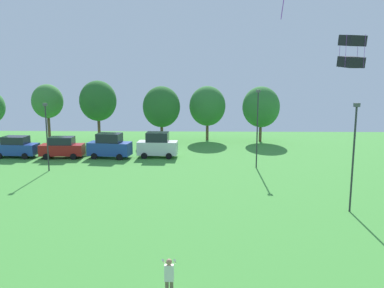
# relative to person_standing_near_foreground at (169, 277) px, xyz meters

# --- Properties ---
(person_standing_near_foreground) EXTENTS (0.52, 0.52, 1.80)m
(person_standing_near_foreground) POSITION_rel_person_standing_near_foreground_xyz_m (0.00, 0.00, 0.00)
(person_standing_near_foreground) COLOR brown
(person_standing_near_foreground) RESTS_ON ground
(kite_flying_2) EXTENTS (1.61, 1.65, 2.14)m
(kite_flying_2) POSITION_rel_person_standing_near_foreground_xyz_m (10.85, 12.51, 9.04)
(kite_flying_2) COLOR black
(parked_car_leftmost) EXTENTS (4.53, 2.23, 2.22)m
(parked_car_leftmost) POSITION_rel_person_standing_near_foreground_xyz_m (-18.12, 26.89, 0.09)
(parked_car_leftmost) COLOR #234299
(parked_car_leftmost) RESTS_ON ground
(parked_car_second_from_left) EXTENTS (4.46, 2.10, 2.22)m
(parked_car_second_from_left) POSITION_rel_person_standing_near_foreground_xyz_m (-13.19, 26.66, 0.08)
(parked_car_second_from_left) COLOR maroon
(parked_car_second_from_left) RESTS_ON ground
(parked_car_third_from_left) EXTENTS (4.56, 2.49, 2.58)m
(parked_car_third_from_left) POSITION_rel_person_standing_near_foreground_xyz_m (-8.26, 26.79, 0.24)
(parked_car_third_from_left) COLOR #234299
(parked_car_third_from_left) RESTS_ON ground
(parked_car_rightmost_in_row) EXTENTS (4.17, 2.13, 2.64)m
(parked_car_rightmost_in_row) POSITION_rel_person_standing_near_foreground_xyz_m (-3.33, 27.24, 0.26)
(parked_car_rightmost_in_row) COLOR silver
(parked_car_rightmost_in_row) RESTS_ON ground
(light_post_0) EXTENTS (0.36, 0.20, 6.09)m
(light_post_0) POSITION_rel_person_standing_near_foreground_xyz_m (-12.50, 21.01, 2.43)
(light_post_0) COLOR #2D2D33
(light_post_0) RESTS_ON ground
(light_post_1) EXTENTS (0.36, 0.20, 6.89)m
(light_post_1) POSITION_rel_person_standing_near_foreground_xyz_m (10.67, 10.57, 2.84)
(light_post_1) COLOR #2D2D33
(light_post_1) RESTS_ON ground
(light_post_2) EXTENTS (0.36, 0.20, 7.21)m
(light_post_2) POSITION_rel_person_standing_near_foreground_xyz_m (6.35, 22.62, 3.00)
(light_post_2) COLOR #2D2D33
(light_post_2) RESTS_ON ground
(treeline_tree_1) EXTENTS (3.89, 3.89, 7.34)m
(treeline_tree_1) POSITION_rel_person_standing_near_foreground_xyz_m (-18.26, 36.74, 4.15)
(treeline_tree_1) COLOR brown
(treeline_tree_1) RESTS_ON ground
(treeline_tree_2) EXTENTS (4.64, 4.64, 7.80)m
(treeline_tree_2) POSITION_rel_person_standing_near_foreground_xyz_m (-11.86, 36.89, 4.22)
(treeline_tree_2) COLOR brown
(treeline_tree_2) RESTS_ON ground
(treeline_tree_3) EXTENTS (4.72, 4.72, 7.10)m
(treeline_tree_3) POSITION_rel_person_standing_near_foreground_xyz_m (-3.82, 36.93, 3.48)
(treeline_tree_3) COLOR brown
(treeline_tree_3) RESTS_ON ground
(treeline_tree_4) EXTENTS (4.70, 4.70, 7.07)m
(treeline_tree_4) POSITION_rel_person_standing_near_foreground_xyz_m (2.02, 38.61, 3.46)
(treeline_tree_4) COLOR brown
(treeline_tree_4) RESTS_ON ground
(treeline_tree_5) EXTENTS (4.73, 4.73, 7.05)m
(treeline_tree_5) POSITION_rel_person_standing_near_foreground_xyz_m (8.84, 37.56, 3.43)
(treeline_tree_5) COLOR brown
(treeline_tree_5) RESTS_ON ground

